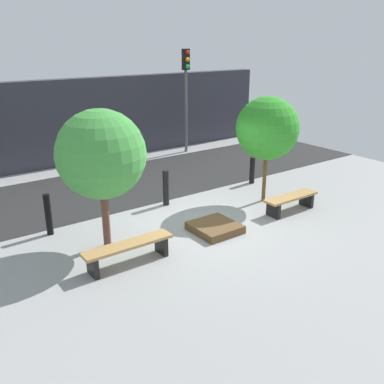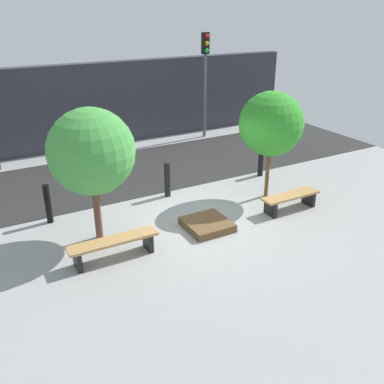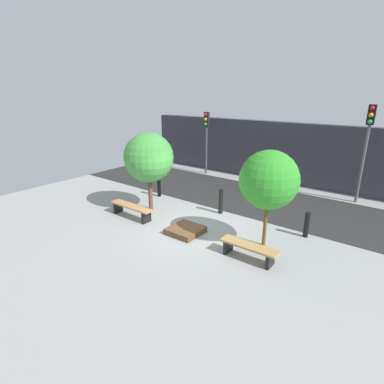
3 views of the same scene
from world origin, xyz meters
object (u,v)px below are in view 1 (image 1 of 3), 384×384
tree_behind_left_bench (101,155)px  tree_behind_right_bench (267,128)px  bollard_center (252,170)px  bench_right (291,200)px  bench_left (128,249)px  planter_bed (215,228)px  bollard_left (166,188)px  traffic_light_mid_west (186,83)px  bollard_far_left (48,215)px

tree_behind_left_bench → tree_behind_right_bench: (4.86, 0.00, -0.02)m
tree_behind_right_bench → bollard_center: 2.30m
bollard_center → bench_right: bearing=-109.4°
tree_behind_left_bench → tree_behind_right_bench: size_ratio=1.04×
bench_right → bench_left: bearing=179.8°
planter_bed → bollard_center: (3.27, 2.17, 0.33)m
bench_left → bollard_center: 6.17m
bench_right → tree_behind_right_bench: (-0.00, 1.01, 1.77)m
planter_bed → tree_behind_left_bench: bearing=161.5°
planter_bed → bollard_left: (0.00, 2.17, 0.40)m
tree_behind_left_bench → traffic_light_mid_west: traffic_light_mid_west is taller
bollard_far_left → bollard_center: (6.53, 0.00, -0.08)m
planter_bed → tree_behind_left_bench: size_ratio=0.35×
bench_left → tree_behind_left_bench: 2.03m
bench_left → bench_right: size_ratio=1.16×
bench_left → traffic_light_mid_west: traffic_light_mid_west is taller
tree_behind_left_bench → traffic_light_mid_west: size_ratio=0.76×
bench_right → traffic_light_mid_west: 7.51m
bollard_left → traffic_light_mid_west: 6.43m
bollard_center → planter_bed: bearing=-146.4°
bench_right → traffic_light_mid_west: bearing=77.7°
bench_right → bollard_center: 2.52m
bench_right → bollard_far_left: bearing=157.2°
bench_left → planter_bed: 2.45m
planter_bed → tree_behind_right_bench: (2.43, 0.81, 1.99)m
tree_behind_left_bench → bollard_far_left: bearing=121.6°
tree_behind_left_bench → bollard_left: (2.43, 1.36, -1.61)m
bollard_far_left → planter_bed: bearing=-33.6°
tree_behind_left_bench → bollard_center: size_ratio=3.59×
bench_right → traffic_light_mid_west: size_ratio=0.41×
bollard_left → tree_behind_left_bench: bearing=-150.8°
tree_behind_left_bench → bollard_left: size_ratio=3.08×
tree_behind_right_bench → traffic_light_mid_west: 6.15m
tree_behind_right_bench → bollard_center: tree_behind_right_bench is taller
bench_left → traffic_light_mid_west: 9.71m
tree_behind_right_bench → bollard_far_left: bearing=166.6°
bench_right → bollard_far_left: 6.17m
bench_left → bollard_left: bollard_left is taller
tree_behind_left_bench → tree_behind_right_bench: tree_behind_left_bench is taller
tree_behind_right_bench → traffic_light_mid_west: (1.49, 5.93, 0.67)m
tree_behind_left_bench → tree_behind_right_bench: 4.86m
traffic_light_mid_west → tree_behind_left_bench: bearing=-136.9°
tree_behind_right_bench → planter_bed: bearing=-161.5°
bollard_left → bollard_center: (3.27, 0.00, -0.07)m
bollard_center → traffic_light_mid_west: traffic_light_mid_west is taller
bollard_center → traffic_light_mid_west: size_ratio=0.21×
tree_behind_right_bench → bollard_far_left: 6.07m
bollard_far_left → bollard_left: size_ratio=1.01×
traffic_light_mid_west → tree_behind_right_bench: bearing=-104.1°
traffic_light_mid_west → bench_left: bearing=-132.4°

